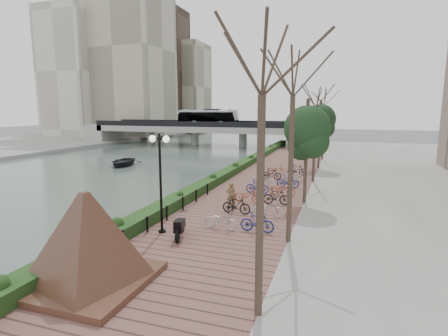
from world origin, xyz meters
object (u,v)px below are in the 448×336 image
at_px(motorcycle, 180,226).
at_px(boat, 123,162).
at_px(granite_monument, 87,238).
at_px(pedestrian, 231,195).
at_px(lamppost, 160,162).

xyz_separation_m(motorcycle, boat, (-16.62, 19.66, -0.54)).
height_order(granite_monument, motorcycle, granite_monument).
bearing_deg(granite_monument, boat, 122.42).
distance_m(pedestrian, boat, 22.61).
distance_m(lamppost, pedestrian, 5.95).
relative_size(lamppost, pedestrian, 2.98).
xyz_separation_m(lamppost, pedestrian, (1.94, 4.97, -2.63)).
bearing_deg(boat, granite_monument, -69.78).
bearing_deg(motorcycle, granite_monument, -117.11).
relative_size(granite_monument, motorcycle, 3.39).
bearing_deg(granite_monument, lamppost, 91.32).
xyz_separation_m(granite_monument, pedestrian, (1.81, 10.24, -0.81)).
xyz_separation_m(granite_monument, boat, (-15.63, 24.61, -1.61)).
bearing_deg(pedestrian, granite_monument, 68.81).
bearing_deg(boat, pedestrian, -51.67).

